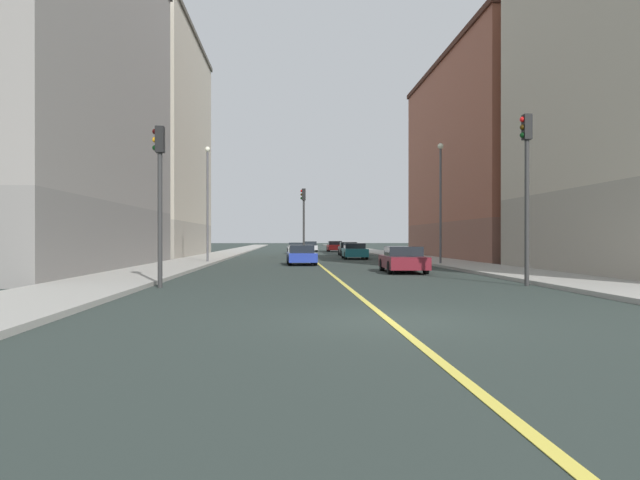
{
  "coord_description": "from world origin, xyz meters",
  "views": [
    {
      "loc": [
        -2.1,
        -11.57,
        1.69
      ],
      "look_at": [
        1.21,
        44.97,
        1.55
      ],
      "focal_mm": 31.76,
      "sensor_mm": 36.0,
      "label": 1
    }
  ],
  "objects_px": {
    "car_silver": "(310,247)",
    "car_blue": "(301,255)",
    "car_maroon": "(403,260)",
    "car_teal": "(354,251)",
    "car_white": "(296,248)",
    "street_lamp_right_near": "(208,193)",
    "car_red": "(335,246)",
    "building_right_corner": "(20,86)",
    "traffic_light_median_far": "(304,214)",
    "traffic_light_left_near": "(526,175)",
    "building_right_midblock": "(136,145)",
    "traffic_light_right_near": "(159,182)",
    "car_black": "(348,249)",
    "building_left_mid": "(505,159)",
    "street_lamp_left_near": "(441,191)"
  },
  "relations": [
    {
      "from": "car_maroon",
      "to": "car_red",
      "type": "bearing_deg",
      "value": 89.47
    },
    {
      "from": "car_blue",
      "to": "traffic_light_left_near",
      "type": "bearing_deg",
      "value": -65.53
    },
    {
      "from": "building_right_midblock",
      "to": "car_white",
      "type": "xyz_separation_m",
      "value": [
        15.0,
        9.7,
        -9.76
      ]
    },
    {
      "from": "street_lamp_right_near",
      "to": "car_teal",
      "type": "relative_size",
      "value": 1.68
    },
    {
      "from": "building_right_midblock",
      "to": "street_lamp_right_near",
      "type": "bearing_deg",
      "value": -59.78
    },
    {
      "from": "traffic_light_left_near",
      "to": "car_red",
      "type": "xyz_separation_m",
      "value": [
        -2.32,
        53.22,
        -3.29
      ]
    },
    {
      "from": "traffic_light_median_far",
      "to": "car_red",
      "type": "distance_m",
      "value": 29.73
    },
    {
      "from": "building_right_corner",
      "to": "car_red",
      "type": "distance_m",
      "value": 47.75
    },
    {
      "from": "car_white",
      "to": "car_silver",
      "type": "bearing_deg",
      "value": 79.08
    },
    {
      "from": "building_right_corner",
      "to": "traffic_light_median_far",
      "type": "xyz_separation_m",
      "value": [
        15.3,
        13.13,
        -6.06
      ]
    },
    {
      "from": "car_silver",
      "to": "car_blue",
      "type": "distance_m",
      "value": 37.46
    },
    {
      "from": "street_lamp_right_near",
      "to": "car_teal",
      "type": "xyz_separation_m",
      "value": [
        10.93,
        8.04,
        -4.16
      ]
    },
    {
      "from": "building_right_corner",
      "to": "traffic_light_left_near",
      "type": "distance_m",
      "value": 25.7
    },
    {
      "from": "traffic_light_median_far",
      "to": "car_teal",
      "type": "height_order",
      "value": "traffic_light_median_far"
    },
    {
      "from": "building_right_midblock",
      "to": "building_left_mid",
      "type": "bearing_deg",
      "value": -12.46
    },
    {
      "from": "car_teal",
      "to": "car_silver",
      "type": "xyz_separation_m",
      "value": [
        -2.54,
        27.24,
        0.01
      ]
    },
    {
      "from": "building_left_mid",
      "to": "traffic_light_median_far",
      "type": "xyz_separation_m",
      "value": [
        -16.93,
        -2.53,
        -4.7
      ]
    },
    {
      "from": "car_maroon",
      "to": "car_teal",
      "type": "bearing_deg",
      "value": 90.63
    },
    {
      "from": "traffic_light_right_near",
      "to": "car_red",
      "type": "bearing_deg",
      "value": 78.76
    },
    {
      "from": "car_silver",
      "to": "car_black",
      "type": "xyz_separation_m",
      "value": [
        3.07,
        -17.62,
        0.01
      ]
    },
    {
      "from": "car_silver",
      "to": "car_maroon",
      "type": "xyz_separation_m",
      "value": [
        2.74,
        -45.88,
        -0.02
      ]
    },
    {
      "from": "building_right_corner",
      "to": "street_lamp_right_near",
      "type": "bearing_deg",
      "value": 42.35
    },
    {
      "from": "car_maroon",
      "to": "car_blue",
      "type": "bearing_deg",
      "value": 119.77
    },
    {
      "from": "street_lamp_right_near",
      "to": "car_black",
      "type": "xyz_separation_m",
      "value": [
        11.47,
        17.66,
        -4.14
      ]
    },
    {
      "from": "car_white",
      "to": "building_right_midblock",
      "type": "bearing_deg",
      "value": -147.12
    },
    {
      "from": "building_left_mid",
      "to": "traffic_light_left_near",
      "type": "distance_m",
      "value": 28.62
    },
    {
      "from": "building_right_midblock",
      "to": "car_maroon",
      "type": "bearing_deg",
      "value": -52.15
    },
    {
      "from": "street_lamp_left_near",
      "to": "car_silver",
      "type": "relative_size",
      "value": 1.76
    },
    {
      "from": "traffic_light_right_near",
      "to": "car_teal",
      "type": "relative_size",
      "value": 1.2
    },
    {
      "from": "building_right_corner",
      "to": "car_maroon",
      "type": "bearing_deg",
      "value": -7.76
    },
    {
      "from": "traffic_light_median_far",
      "to": "car_silver",
      "type": "distance_m",
      "value": 30.24
    },
    {
      "from": "traffic_light_right_near",
      "to": "street_lamp_left_near",
      "type": "relative_size",
      "value": 0.74
    },
    {
      "from": "car_teal",
      "to": "car_white",
      "type": "distance_m",
      "value": 17.18
    },
    {
      "from": "car_maroon",
      "to": "car_black",
      "type": "bearing_deg",
      "value": 89.33
    },
    {
      "from": "building_left_mid",
      "to": "street_lamp_right_near",
      "type": "distance_m",
      "value": 25.06
    },
    {
      "from": "building_right_midblock",
      "to": "car_blue",
      "type": "xyz_separation_m",
      "value": [
        14.95,
        -17.01,
        -9.75
      ]
    },
    {
      "from": "building_right_midblock",
      "to": "traffic_light_right_near",
      "type": "xyz_separation_m",
      "value": [
        9.65,
        -33.7,
        -6.75
      ]
    },
    {
      "from": "building_right_corner",
      "to": "car_black",
      "type": "xyz_separation_m",
      "value": [
        20.14,
        25.56,
        -9.03
      ]
    },
    {
      "from": "car_black",
      "to": "car_red",
      "type": "bearing_deg",
      "value": 89.7
    },
    {
      "from": "street_lamp_right_near",
      "to": "car_red",
      "type": "relative_size",
      "value": 1.94
    },
    {
      "from": "street_lamp_right_near",
      "to": "car_blue",
      "type": "relative_size",
      "value": 1.85
    },
    {
      "from": "building_left_mid",
      "to": "traffic_light_left_near",
      "type": "bearing_deg",
      "value": -110.02
    },
    {
      "from": "car_teal",
      "to": "car_blue",
      "type": "bearing_deg",
      "value": -114.6
    },
    {
      "from": "traffic_light_left_near",
      "to": "street_lamp_right_near",
      "type": "xyz_separation_m",
      "value": [
        -13.88,
        18.81,
        0.85
      ]
    },
    {
      "from": "car_white",
      "to": "traffic_light_median_far",
      "type": "bearing_deg",
      "value": -89.11
    },
    {
      "from": "traffic_light_left_near",
      "to": "street_lamp_left_near",
      "type": "xyz_separation_m",
      "value": [
        1.02,
        14.97,
        0.7
      ]
    },
    {
      "from": "car_black",
      "to": "building_left_mid",
      "type": "bearing_deg",
      "value": -39.28
    },
    {
      "from": "building_right_corner",
      "to": "traffic_light_median_far",
      "type": "relative_size",
      "value": 4.04
    },
    {
      "from": "traffic_light_right_near",
      "to": "car_teal",
      "type": "height_order",
      "value": "traffic_light_right_near"
    },
    {
      "from": "building_right_corner",
      "to": "traffic_light_right_near",
      "type": "distance_m",
      "value": 15.78
    }
  ]
}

